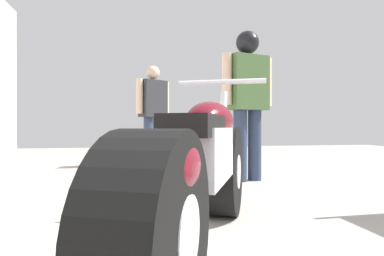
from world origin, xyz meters
TOP-DOWN VIEW (x-y plane):
  - ground_plane at (0.00, 3.08)m, footprint 14.78×14.78m
  - motorcycle_maroon_cruiser at (-0.26, 1.71)m, footprint 1.05×1.98m
  - mechanic_in_blue at (-0.28, 5.66)m, footprint 0.60×0.46m
  - mechanic_with_helmet at (0.72, 3.83)m, footprint 0.69×0.37m

SIDE VIEW (x-z plane):
  - ground_plane at x=0.00m, z-range 0.00..0.00m
  - motorcycle_maroon_cruiser at x=-0.26m, z-range -0.08..0.88m
  - mechanic_in_blue at x=-0.28m, z-range 0.11..1.76m
  - mechanic_with_helmet at x=0.72m, z-range 0.17..1.93m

